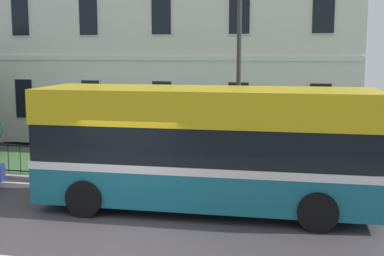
# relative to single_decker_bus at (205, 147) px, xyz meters

# --- Properties ---
(ground_plane) EXTENTS (60.00, 56.00, 0.18)m
(ground_plane) POSITION_rel_single_decker_bus_xyz_m (-1.67, -1.54, -1.72)
(ground_plane) COLOR #443E42
(iron_verge_railing) EXTENTS (18.48, 0.04, 0.97)m
(iron_verge_railing) POSITION_rel_single_decker_bus_xyz_m (-3.41, 2.06, -1.08)
(iron_verge_railing) COLOR black
(iron_verge_railing) RESTS_ON ground_plane
(single_decker_bus) EXTENTS (8.93, 2.98, 3.24)m
(single_decker_bus) POSITION_rel_single_decker_bus_xyz_m (0.00, 0.00, 0.00)
(single_decker_bus) COLOR #19677D
(single_decker_bus) RESTS_ON ground_plane
(street_lamp_post) EXTENTS (0.36, 0.24, 7.68)m
(street_lamp_post) POSITION_rel_single_decker_bus_xyz_m (0.48, 2.68, 2.76)
(street_lamp_post) COLOR #333338
(street_lamp_post) RESTS_ON ground_plane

